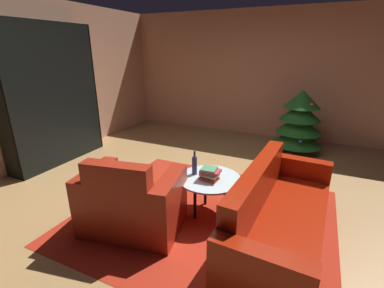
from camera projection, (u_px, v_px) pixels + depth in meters
ground_plane at (205, 197)px, 3.63m from camera, size 7.46×7.46×0.00m
wall_back at (261, 75)px, 5.86m from camera, size 6.19×0.06×2.67m
wall_left at (32, 84)px, 4.40m from camera, size 0.06×6.34×2.67m
area_rug at (204, 215)px, 3.22m from camera, size 2.87×2.53×0.01m
bookshelf_unit at (57, 96)px, 4.55m from camera, size 0.38×1.68×2.28m
armchair_red at (132, 204)px, 2.89m from camera, size 1.14×0.88×0.88m
couch_red at (278, 222)px, 2.63m from camera, size 0.83×1.97×0.83m
coffee_table at (209, 181)px, 3.13m from camera, size 0.73×0.73×0.47m
book_stack_on_table at (210, 174)px, 3.05m from camera, size 0.23×0.20×0.14m
bottle_on_table at (195, 165)px, 3.17m from camera, size 0.06×0.06×0.29m
decorated_tree at (299, 121)px, 5.06m from camera, size 0.92×0.92×1.17m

